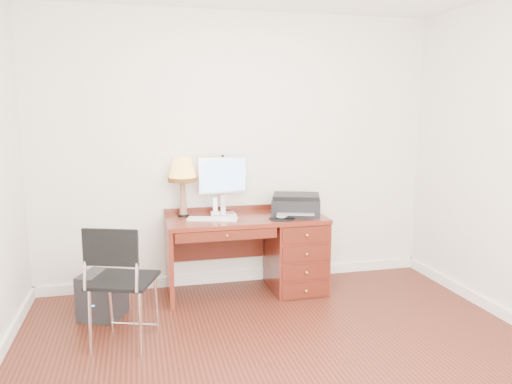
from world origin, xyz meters
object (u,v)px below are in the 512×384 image
object	(u,v)px
chair	(123,274)
phone	(215,210)
desk	(278,249)
monitor	(223,178)
leg_lamp	(182,173)
printer	(296,205)
equipment_box	(102,295)

from	to	relation	value
chair	phone	bearing A→B (deg)	70.45
desk	monitor	distance (m)	0.87
monitor	leg_lamp	distance (m)	0.40
desk	chair	world-z (taller)	chair
monitor	leg_lamp	size ratio (longest dim) A/B	0.99
leg_lamp	chair	world-z (taller)	leg_lamp
desk	monitor	size ratio (longest dim) A/B	2.69
printer	equipment_box	size ratio (longest dim) A/B	1.42
monitor	chair	xyz separation A→B (m)	(-0.94, -1.09, -0.53)
desk	chair	xyz separation A→B (m)	(-1.44, -0.91, 0.16)
monitor	chair	distance (m)	1.53
chair	monitor	bearing A→B (deg)	68.78
printer	chair	distance (m)	1.86
desk	printer	world-z (taller)	printer
monitor	equipment_box	world-z (taller)	monitor
leg_lamp	phone	bearing A→B (deg)	-6.26
chair	equipment_box	distance (m)	0.75
leg_lamp	monitor	bearing A→B (deg)	1.77
monitor	leg_lamp	world-z (taller)	leg_lamp
desk	equipment_box	xyz separation A→B (m)	(-1.64, -0.29, -0.22)
desk	phone	distance (m)	0.72
desk	phone	bearing A→B (deg)	167.20
leg_lamp	phone	size ratio (longest dim) A/B	3.28
equipment_box	monitor	bearing A→B (deg)	46.01
leg_lamp	equipment_box	world-z (taller)	leg_lamp
printer	phone	xyz separation A→B (m)	(-0.76, 0.16, -0.05)
printer	desk	bearing A→B (deg)	-170.74
printer	phone	world-z (taller)	printer
printer	leg_lamp	size ratio (longest dim) A/B	0.97
phone	chair	distance (m)	1.36
desk	leg_lamp	xyz separation A→B (m)	(-0.90, 0.17, 0.75)
desk	printer	distance (m)	0.47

